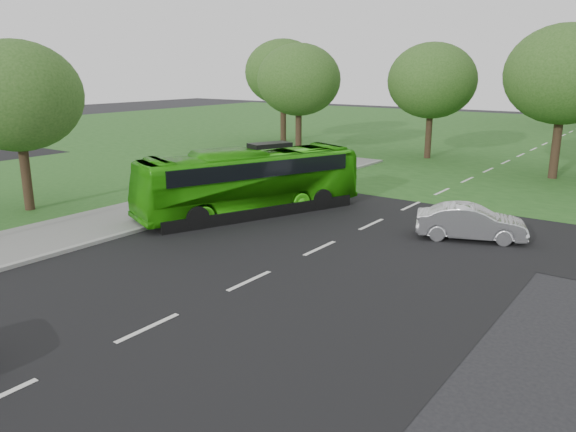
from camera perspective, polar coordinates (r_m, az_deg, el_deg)
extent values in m
plane|color=black|center=(16.09, -8.55, -8.68)|extent=(160.00, 160.00, 0.00)
cube|color=black|center=(32.80, 16.63, 2.99)|extent=(14.00, 120.00, 0.01)
cube|color=black|center=(27.32, 12.37, 0.99)|extent=(80.00, 12.00, 0.01)
cube|color=silver|center=(28.22, 13.19, 1.40)|extent=(0.15, 90.00, 0.01)
cube|color=#24541C|center=(56.76, 25.26, 6.96)|extent=(120.00, 60.00, 0.01)
cube|color=#24541C|center=(34.74, -26.76, 2.66)|extent=(18.00, 60.00, 0.01)
cylinder|color=black|center=(42.59, 1.07, 8.29)|extent=(0.47, 0.47, 3.10)
ellipsoid|color=#264B19|center=(42.32, 1.10, 13.68)|extent=(6.15, 6.15, 5.23)
cylinder|color=black|center=(42.25, 14.07, 7.75)|extent=(0.46, 0.46, 3.03)
ellipsoid|color=#264B19|center=(41.98, 14.42, 13.18)|extent=(6.23, 6.23, 5.29)
cylinder|color=black|center=(36.82, 25.53, 6.04)|extent=(0.51, 0.51, 3.36)
ellipsoid|color=#264B19|center=(36.52, 26.30, 12.78)|extent=(6.68, 6.68, 5.68)
cylinder|color=black|center=(50.47, -0.49, 9.47)|extent=(0.51, 0.51, 3.38)
ellipsoid|color=#264B19|center=(50.25, -0.50, 14.40)|extent=(6.63, 6.63, 5.64)
cylinder|color=black|center=(28.38, -25.03, 3.41)|extent=(0.43, 0.43, 2.89)
ellipsoid|color=#264B19|center=(27.98, -25.87, 10.93)|extent=(5.73, 5.73, 4.87)
imported|color=#2EAD0F|center=(25.22, -3.88, 3.52)|extent=(6.14, 10.60, 2.91)
imported|color=silver|center=(22.51, 18.08, -0.62)|extent=(4.29, 2.81, 1.34)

